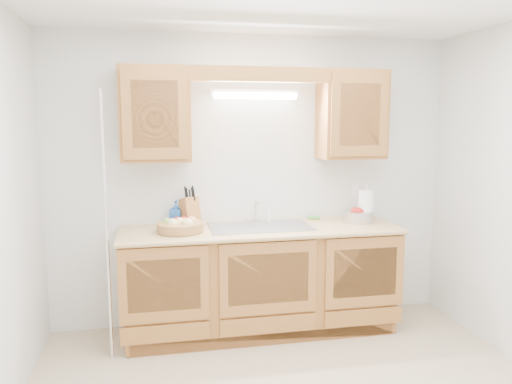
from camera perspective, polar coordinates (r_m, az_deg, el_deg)
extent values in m
cube|color=silver|center=(4.37, -0.30, 1.26)|extent=(3.50, 0.02, 2.50)
cube|color=silver|center=(1.60, 21.22, -11.78)|extent=(3.50, 0.02, 2.50)
cube|color=#9E602E|center=(4.26, 0.50, -10.10)|extent=(2.20, 0.60, 0.86)
cube|color=tan|center=(4.13, 0.55, -4.36)|extent=(2.30, 0.63, 0.04)
cube|color=#9E602E|center=(4.10, -11.46, 8.69)|extent=(0.55, 0.33, 0.75)
cube|color=#9E602E|center=(4.42, 10.86, 8.66)|extent=(0.55, 0.33, 0.75)
cube|color=#9E602E|center=(4.05, 0.56, 13.32)|extent=(2.20, 0.05, 0.12)
cylinder|color=white|center=(4.25, -0.04, 10.92)|extent=(0.70, 0.05, 0.05)
cube|color=white|center=(4.28, -0.12, 11.31)|extent=(0.76, 0.06, 0.05)
cube|color=#9E9EA3|center=(4.15, 0.49, -3.99)|extent=(0.84, 0.46, 0.01)
cube|color=#9E9EA3|center=(4.13, -2.38, -5.24)|extent=(0.39, 0.40, 0.16)
cube|color=#9E9EA3|center=(4.21, 3.30, -4.97)|extent=(0.39, 0.40, 0.16)
cylinder|color=silver|center=(4.33, -0.05, -3.22)|extent=(0.06, 0.06, 0.04)
cylinder|color=silver|center=(4.32, -0.05, -2.18)|extent=(0.02, 0.02, 0.16)
cylinder|color=silver|center=(4.26, 0.08, -1.11)|extent=(0.02, 0.12, 0.02)
cylinder|color=white|center=(4.35, 1.50, -2.64)|extent=(0.03, 0.03, 0.12)
cylinder|color=silver|center=(3.80, -16.70, -4.00)|extent=(0.03, 0.03, 2.00)
cube|color=white|center=(4.65, 11.28, 0.29)|extent=(0.08, 0.01, 0.12)
cylinder|color=#A57642|center=(4.01, -8.65, -3.97)|extent=(0.44, 0.44, 0.07)
sphere|color=#D8C67F|center=(3.96, -9.51, -3.65)|extent=(0.09, 0.09, 0.09)
sphere|color=#D8C67F|center=(3.95, -7.89, -3.63)|extent=(0.09, 0.09, 0.09)
sphere|color=tan|center=(4.05, -7.39, -3.37)|extent=(0.09, 0.09, 0.09)
sphere|color=#AC1B13|center=(4.06, -8.98, -3.38)|extent=(0.08, 0.08, 0.08)
sphere|color=#72A53F|center=(4.03, -10.12, -3.50)|extent=(0.08, 0.08, 0.08)
sphere|color=#D8C67F|center=(3.99, -8.65, -3.54)|extent=(0.09, 0.09, 0.09)
sphere|color=#AC1B13|center=(4.09, -8.29, -3.28)|extent=(0.08, 0.08, 0.08)
cube|color=#9E602E|center=(4.18, -7.53, -2.31)|extent=(0.18, 0.23, 0.27)
cylinder|color=black|center=(4.14, -8.00, -0.45)|extent=(0.03, 0.04, 0.10)
cylinder|color=black|center=(4.14, -7.55, -0.38)|extent=(0.03, 0.04, 0.10)
cylinder|color=black|center=(4.14, -7.10, -0.31)|extent=(0.03, 0.04, 0.10)
cylinder|color=black|center=(4.18, -7.89, -0.19)|extent=(0.03, 0.04, 0.10)
cylinder|color=black|center=(4.18, -7.29, -0.12)|extent=(0.03, 0.04, 0.10)
cylinder|color=black|center=(4.21, -8.07, -0.02)|extent=(0.03, 0.04, 0.10)
cylinder|color=black|center=(4.21, -7.18, 0.06)|extent=(0.03, 0.04, 0.10)
cylinder|color=#DC3F0C|center=(4.27, -7.25, -2.30)|extent=(0.08, 0.08, 0.21)
cylinder|color=white|center=(4.25, -7.27, -0.84)|extent=(0.07, 0.07, 0.01)
imported|color=#2259AC|center=(4.25, -9.10, -2.38)|extent=(0.12, 0.12, 0.21)
cube|color=#CC333F|center=(4.51, 6.62, -3.07)|extent=(0.12, 0.10, 0.01)
cube|color=green|center=(4.50, 6.62, -2.96)|extent=(0.12, 0.10, 0.02)
cylinder|color=silver|center=(4.46, 12.39, -3.28)|extent=(0.16, 0.16, 0.01)
cylinder|color=silver|center=(4.43, 12.45, -1.32)|extent=(0.02, 0.02, 0.32)
cylinder|color=white|center=(4.44, 12.44, -1.51)|extent=(0.16, 0.16, 0.27)
sphere|color=silver|center=(4.41, 12.51, 0.72)|extent=(0.02, 0.02, 0.02)
cylinder|color=silver|center=(4.43, 11.54, -2.76)|extent=(0.34, 0.34, 0.10)
sphere|color=#AC1B13|center=(4.40, 11.20, -2.14)|extent=(0.07, 0.07, 0.07)
sphere|color=#AC1B13|center=(4.45, 11.82, -2.06)|extent=(0.07, 0.07, 0.07)
sphere|color=#AC1B13|center=(4.39, 11.71, -2.19)|extent=(0.07, 0.07, 0.07)
sphere|color=#AC1B13|center=(4.41, 12.14, -2.14)|extent=(0.07, 0.07, 0.07)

